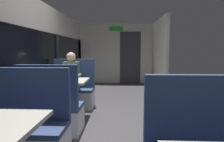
{
  "coord_description": "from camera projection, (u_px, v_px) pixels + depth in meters",
  "views": [
    {
      "loc": [
        0.21,
        -3.55,
        1.32
      ],
      "look_at": [
        -0.02,
        1.16,
        0.8
      ],
      "focal_mm": 31.44,
      "sensor_mm": 36.0,
      "label": 1
    }
  ],
  "objects": [
    {
      "name": "ground_plane",
      "position": [
        110.0,
        121.0,
        3.68
      ],
      "size": [
        3.3,
        9.2,
        0.02
      ],
      "primitive_type": "cube",
      "color": "#423F44"
    },
    {
      "name": "carriage_window_panel_left",
      "position": [
        32.0,
        61.0,
        3.63
      ],
      "size": [
        0.09,
        8.48,
        2.3
      ],
      "color": "beige",
      "rests_on": "ground_plane"
    },
    {
      "name": "carriage_end_bulkhead",
      "position": [
        118.0,
        54.0,
        7.72
      ],
      "size": [
        2.9,
        0.11,
        2.3
      ],
      "color": "beige",
      "rests_on": "ground_plane"
    },
    {
      "name": "carriage_aisle_panel_right",
      "position": [
        159.0,
        55.0,
        6.46
      ],
      "size": [
        0.08,
        2.4,
        2.3
      ],
      "primitive_type": "cube",
      "color": "beige",
      "rests_on": "ground_plane"
    },
    {
      "name": "bench_near_window_facing_entry",
      "position": [
        27.0,
        134.0,
        2.31
      ],
      "size": [
        0.95,
        0.5,
        1.1
      ],
      "color": "silver",
      "rests_on": "ground_plane"
    },
    {
      "name": "dining_table_mid_window",
      "position": [
        64.0,
        85.0,
        3.75
      ],
      "size": [
        0.9,
        0.7,
        0.74
      ],
      "color": "#9E9EA3",
      "rests_on": "ground_plane"
    },
    {
      "name": "bench_mid_window_facing_end",
      "position": [
        51.0,
        113.0,
        3.09
      ],
      "size": [
        0.95,
        0.5,
        1.1
      ],
      "color": "silver",
      "rests_on": "ground_plane"
    },
    {
      "name": "bench_mid_window_facing_entry",
      "position": [
        73.0,
        93.0,
        4.48
      ],
      "size": [
        0.95,
        0.5,
        1.1
      ],
      "color": "silver",
      "rests_on": "ground_plane"
    },
    {
      "name": "seated_passenger",
      "position": [
        72.0,
        85.0,
        4.39
      ],
      "size": [
        0.47,
        0.55,
        1.26
      ],
      "color": "#26262D",
      "rests_on": "ground_plane"
    }
  ]
}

